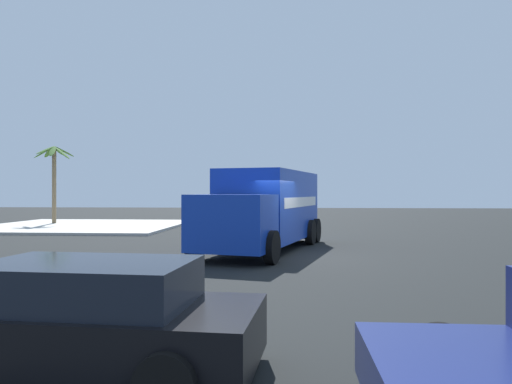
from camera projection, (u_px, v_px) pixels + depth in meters
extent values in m
plane|color=black|center=(294.00, 257.00, 15.71)|extent=(100.00, 100.00, 0.00)
cube|color=beige|center=(84.00, 226.00, 29.33)|extent=(11.48, 11.48, 0.14)
cube|color=#1438AD|center=(271.00, 205.00, 18.43)|extent=(6.52, 3.81, 2.55)
cube|color=#1438AD|center=(232.00, 223.00, 14.48)|extent=(2.43, 2.79, 1.70)
cube|color=black|center=(221.00, 213.00, 13.67)|extent=(0.57, 1.98, 0.88)
cube|color=#B2B2B7|center=(290.00, 236.00, 21.24)|extent=(0.75, 2.28, 0.21)
cube|color=white|center=(302.00, 202.00, 18.05)|extent=(4.99, 1.26, 0.36)
cube|color=white|center=(241.00, 202.00, 18.81)|extent=(4.99, 1.26, 0.36)
cylinder|color=black|center=(272.00, 247.00, 14.14)|extent=(1.04, 0.51, 1.00)
cylinder|color=black|center=(195.00, 244.00, 14.91)|extent=(1.04, 0.51, 1.00)
cylinder|color=black|center=(311.00, 232.00, 19.43)|extent=(1.04, 0.51, 1.00)
cylinder|color=black|center=(252.00, 231.00, 20.21)|extent=(1.04, 0.51, 1.00)
cylinder|color=black|center=(316.00, 230.00, 20.43)|extent=(1.04, 0.51, 1.00)
cylinder|color=black|center=(260.00, 229.00, 21.20)|extent=(1.04, 0.51, 1.00)
cylinder|color=black|center=(442.00, 362.00, 4.93)|extent=(0.24, 0.76, 0.76)
cube|color=black|center=(75.00, 332.00, 5.63)|extent=(2.10, 4.42, 0.65)
cube|color=black|center=(87.00, 283.00, 5.61)|extent=(1.75, 2.51, 0.50)
cylinder|color=black|center=(14.00, 321.00, 6.75)|extent=(0.24, 0.63, 0.62)
cylinder|color=black|center=(212.00, 329.00, 6.34)|extent=(0.24, 0.63, 0.62)
cylinder|color=#7A6647|center=(54.00, 185.00, 30.80)|extent=(0.26, 0.26, 4.82)
ellipsoid|color=#386023|center=(59.00, 151.00, 31.47)|extent=(1.37, 0.38, 0.57)
ellipsoid|color=#386023|center=(50.00, 152.00, 31.22)|extent=(1.08, 1.25, 0.73)
ellipsoid|color=#386023|center=(44.00, 152.00, 30.68)|extent=(0.69, 1.30, 0.83)
ellipsoid|color=#386023|center=(45.00, 150.00, 30.25)|extent=(1.35, 0.91, 0.67)
ellipsoid|color=#386023|center=(52.00, 151.00, 30.21)|extent=(1.32, 0.72, 0.79)
ellipsoid|color=#386023|center=(62.00, 153.00, 30.64)|extent=(0.60, 1.25, 0.90)
ellipsoid|color=#386023|center=(64.00, 152.00, 31.25)|extent=(1.23, 1.15, 0.67)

